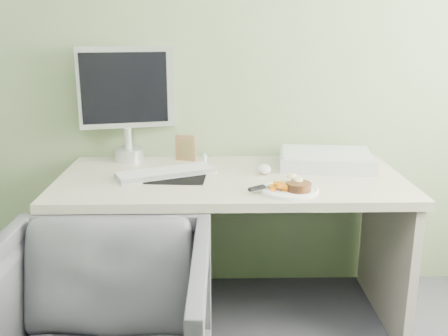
{
  "coord_description": "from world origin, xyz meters",
  "views": [
    {
      "loc": [
        -0.08,
        -0.6,
        1.4
      ],
      "look_at": [
        -0.04,
        1.5,
        0.81
      ],
      "focal_mm": 40.0,
      "sensor_mm": 36.0,
      "label": 1
    }
  ],
  "objects_px": {
    "desk": "(231,213)",
    "scanner": "(326,160)",
    "plate": "(290,190)",
    "monitor": "(127,97)"
  },
  "relations": [
    {
      "from": "desk",
      "to": "scanner",
      "type": "height_order",
      "value": "scanner"
    },
    {
      "from": "desk",
      "to": "plate",
      "type": "bearing_deg",
      "value": -44.19
    },
    {
      "from": "scanner",
      "to": "monitor",
      "type": "xyz_separation_m",
      "value": [
        -0.99,
        0.17,
        0.29
      ]
    },
    {
      "from": "desk",
      "to": "scanner",
      "type": "distance_m",
      "value": 0.54
    },
    {
      "from": "scanner",
      "to": "monitor",
      "type": "height_order",
      "value": "monitor"
    },
    {
      "from": "plate",
      "to": "desk",
      "type": "bearing_deg",
      "value": 135.81
    },
    {
      "from": "desk",
      "to": "plate",
      "type": "distance_m",
      "value": 0.38
    },
    {
      "from": "desk",
      "to": "monitor",
      "type": "distance_m",
      "value": 0.79
    },
    {
      "from": "desk",
      "to": "monitor",
      "type": "relative_size",
      "value": 2.77
    },
    {
      "from": "desk",
      "to": "plate",
      "type": "relative_size",
      "value": 6.63
    }
  ]
}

